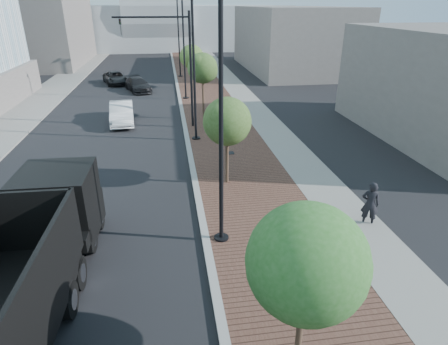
{
  "coord_description": "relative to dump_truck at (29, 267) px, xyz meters",
  "views": [
    {
      "loc": [
        -1.13,
        -2.33,
        8.45
      ],
      "look_at": [
        1.0,
        12.0,
        2.0
      ],
      "focal_mm": 30.63,
      "sensor_mm": 36.0,
      "label": 1
    }
  ],
  "objects": [
    {
      "name": "sidewalk",
      "position": [
        8.88,
        32.63,
        -1.41
      ],
      "size": [
        7.0,
        140.0,
        0.12
      ],
      "primitive_type": "cube",
      "color": "#4C2D23",
      "rests_on": "ground"
    },
    {
      "name": "concrete_strip",
      "position": [
        11.58,
        32.63,
        -1.4
      ],
      "size": [
        2.4,
        140.0,
        0.13
      ],
      "primitive_type": "cube",
      "color": "slate",
      "rests_on": "ground"
    },
    {
      "name": "curb",
      "position": [
        5.38,
        32.63,
        -1.4
      ],
      "size": [
        0.3,
        140.0,
        0.14
      ],
      "primitive_type": "cube",
      "color": "gray",
      "rests_on": "ground"
    },
    {
      "name": "west_sidewalk",
      "position": [
        -7.62,
        32.63,
        -1.41
      ],
      "size": [
        4.0,
        140.0,
        0.12
      ],
      "primitive_type": "cube",
      "color": "slate",
      "rests_on": "ground"
    },
    {
      "name": "dump_truck",
      "position": [
        0.0,
        0.0,
        0.0
      ],
      "size": [
        2.92,
        13.46,
        3.48
      ],
      "rotation": [
        0.0,
        0.0,
        -0.03
      ],
      "color": "black",
      "rests_on": "ground"
    },
    {
      "name": "white_sedan",
      "position": [
        0.73,
        19.46,
        -0.67
      ],
      "size": [
        2.09,
        4.96,
        1.59
      ],
      "primitive_type": "imported",
      "rotation": [
        0.0,
        0.0,
        0.09
      ],
      "color": "silver",
      "rests_on": "ground"
    },
    {
      "name": "dark_car_mid",
      "position": [
        -1.46,
        35.46,
        -0.8
      ],
      "size": [
        3.49,
        5.26,
        1.34
      ],
      "primitive_type": "imported",
      "rotation": [
        0.0,
        0.0,
        0.28
      ],
      "color": "black",
      "rests_on": "ground"
    },
    {
      "name": "dark_car_far",
      "position": [
        1.27,
        31.05,
        -0.78
      ],
      "size": [
        3.32,
        5.08,
        1.37
      ],
      "primitive_type": "imported",
      "rotation": [
        0.0,
        0.0,
        0.33
      ],
      "color": "black",
      "rests_on": "ground"
    },
    {
      "name": "pedestrian",
      "position": [
        12.14,
        2.93,
        -0.5
      ],
      "size": [
        0.84,
        0.72,
        1.94
      ],
      "primitive_type": "imported",
      "rotation": [
        0.0,
        0.0,
        2.71
      ],
      "color": "black",
      "rests_on": "ground"
    },
    {
      "name": "streetlight_1",
      "position": [
        5.87,
        2.63,
        2.87
      ],
      "size": [
        1.44,
        0.56,
        9.21
      ],
      "color": "black",
      "rests_on": "ground"
    },
    {
      "name": "streetlight_2",
      "position": [
        5.98,
        14.63,
        3.35
      ],
      "size": [
        1.72,
        0.56,
        9.28
      ],
      "color": "black",
      "rests_on": "ground"
    },
    {
      "name": "streetlight_3",
      "position": [
        5.87,
        26.63,
        2.87
      ],
      "size": [
        1.44,
        0.56,
        9.21
      ],
      "color": "black",
      "rests_on": "ground"
    },
    {
      "name": "streetlight_4",
      "position": [
        5.98,
        38.63,
        3.35
      ],
      "size": [
        1.72,
        0.56,
        9.28
      ],
      "color": "black",
      "rests_on": "ground"
    },
    {
      "name": "traffic_mast",
      "position": [
        5.08,
        17.63,
        3.51
      ],
      "size": [
        5.09,
        0.2,
        8.0
      ],
      "color": "black",
      "rests_on": "ground"
    },
    {
      "name": "tree_0",
      "position": [
        7.03,
        -3.34,
        1.9
      ],
      "size": [
        2.67,
        2.67,
        4.71
      ],
      "color": "#382619",
      "rests_on": "ground"
    },
    {
      "name": "tree_1",
      "position": [
        7.03,
        7.66,
        1.81
      ],
      "size": [
        2.38,
        2.33,
        4.46
      ],
      "color": "#382619",
      "rests_on": "ground"
    },
    {
      "name": "tree_2",
      "position": [
        7.03,
        19.66,
        2.47
      ],
      "size": [
        2.34,
        2.28,
        5.09
      ],
      "color": "#382619",
      "rests_on": "ground"
    },
    {
      "name": "tree_3",
      "position": [
        7.03,
        31.66,
        1.82
      ],
      "size": [
        2.51,
        2.48,
        4.54
      ],
      "color": "#382619",
      "rests_on": "ground"
    },
    {
      "name": "convention_center",
      "position": [
        3.38,
        77.63,
        4.54
      ],
      "size": [
        50.0,
        30.0,
        50.0
      ],
      "color": "#A4AAAD",
      "rests_on": "ground"
    },
    {
      "name": "commercial_block_nw",
      "position": [
        -14.62,
        52.63,
        3.53
      ],
      "size": [
        14.0,
        20.0,
        10.0
      ],
      "primitive_type": "cube",
      "color": "#67605D",
      "rests_on": "ground"
    },
    {
      "name": "commercial_block_ne",
      "position": [
        21.38,
        42.63,
        2.53
      ],
      "size": [
        12.0,
        22.0,
        8.0
      ],
      "primitive_type": "cube",
      "color": "#68615D",
      "rests_on": "ground"
    },
    {
      "name": "utility_cover_1",
      "position": [
        7.78,
        0.63,
        -1.34
      ],
      "size": [
        0.5,
        0.5,
        0.02
      ],
      "primitive_type": "cube",
      "color": "black",
      "rests_on": "sidewalk"
    },
    {
      "name": "utility_cover_2",
      "position": [
        7.78,
        11.63,
        -1.34
      ],
      "size": [
        0.5,
        0.5,
        0.02
      ],
      "primitive_type": "cube",
      "color": "black",
      "rests_on": "sidewalk"
    }
  ]
}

